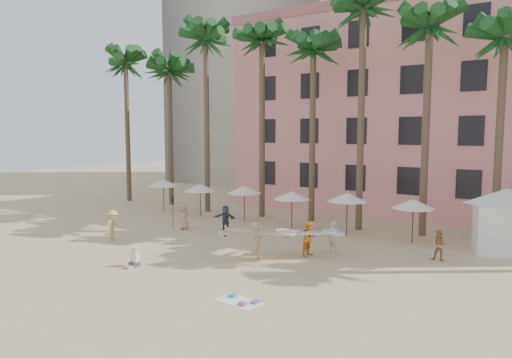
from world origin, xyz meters
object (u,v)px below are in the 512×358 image
object	(u,v)px
cabana	(506,215)
carrier_yellow	(257,238)
carrier_white	(309,238)
pink_hotel	(458,114)

from	to	relation	value
cabana	carrier_yellow	world-z (taller)	cabana
carrier_yellow	carrier_white	world-z (taller)	carrier_yellow
cabana	carrier_yellow	size ratio (longest dim) A/B	1.66
pink_hotel	carrier_white	size ratio (longest dim) A/B	11.82
carrier_white	carrier_yellow	bearing A→B (deg)	-135.34
carrier_yellow	carrier_white	xyz separation A→B (m)	(2.03, 2.00, -0.11)
carrier_white	cabana	bearing A→B (deg)	37.29
cabana	carrier_yellow	xyz separation A→B (m)	(-10.60, -8.53, -1.00)
pink_hotel	carrier_yellow	size ratio (longest dim) A/B	10.75
cabana	pink_hotel	bearing A→B (deg)	110.52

